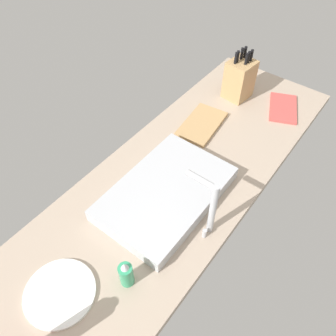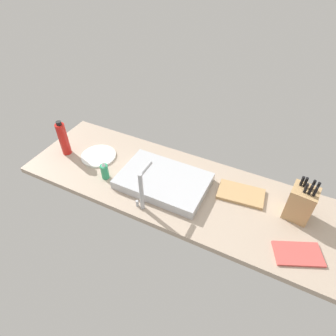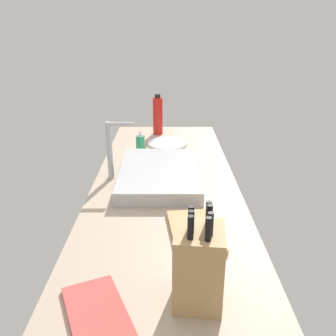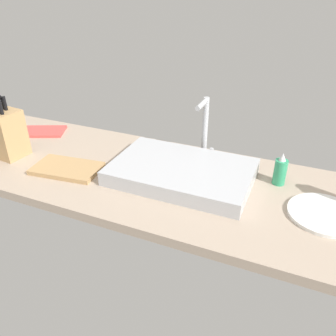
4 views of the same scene
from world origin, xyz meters
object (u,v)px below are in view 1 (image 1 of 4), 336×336
object	(u,v)px
knife_block	(239,79)
dinner_plate	(60,293)
dish_towel	(283,108)
faucet	(210,205)
sink_basin	(166,193)
cutting_board	(202,124)
soap_bottle	(126,274)

from	to	relation	value
knife_block	dinner_plate	size ratio (longest dim) A/B	1.10
dinner_plate	dish_towel	bearing A→B (deg)	172.62
faucet	dish_towel	size ratio (longest dim) A/B	1.15
faucet	dish_towel	world-z (taller)	faucet
knife_block	dinner_plate	distance (cm)	125.66
sink_basin	faucet	bearing A→B (deg)	84.61
faucet	knife_block	size ratio (longest dim) A/B	1.01
dish_towel	faucet	bearing A→B (deg)	5.00
faucet	cutting_board	bearing A→B (deg)	-144.64
cutting_board	faucet	bearing A→B (deg)	35.36
faucet	soap_bottle	world-z (taller)	faucet
dish_towel	sink_basin	bearing A→B (deg)	-9.44
faucet	dinner_plate	world-z (taller)	faucet
faucet	cutting_board	distance (cm)	58.00
knife_block	dish_towel	bearing A→B (deg)	107.21
cutting_board	dish_towel	xyz separation A→B (cm)	(-35.22, 25.49, -0.30)
sink_basin	knife_block	xyz separation A→B (cm)	(-74.42, -10.83, 7.41)
knife_block	cutting_board	world-z (taller)	knife_block
cutting_board	soap_bottle	distance (cm)	81.81
knife_block	dish_towel	distance (cm)	26.31
dinner_plate	dish_towel	distance (cm)	130.98
sink_basin	cutting_board	xyz separation A→B (cm)	(-44.00, -12.31, -1.92)
cutting_board	dinner_plate	size ratio (longest dim) A/B	1.14
sink_basin	dish_towel	distance (cm)	80.34
cutting_board	sink_basin	bearing A→B (deg)	15.63
sink_basin	dish_towel	size ratio (longest dim) A/B	2.34
faucet	knife_block	world-z (taller)	faucet
sink_basin	soap_bottle	bearing A→B (deg)	17.32
knife_block	dinner_plate	world-z (taller)	knife_block
soap_bottle	dish_towel	distance (cm)	113.72
cutting_board	dinner_plate	bearing A→B (deg)	5.23
sink_basin	dinner_plate	size ratio (longest dim) A/B	2.27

